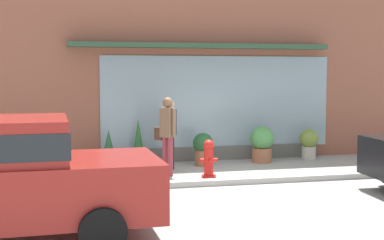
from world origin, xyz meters
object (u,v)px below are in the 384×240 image
at_px(potted_plant_window_left, 10,157).
at_px(potted_plant_trailing_edge, 309,142).
at_px(potted_plant_window_right, 203,148).
at_px(potted_plant_doorstep, 138,143).
at_px(potted_plant_near_hydrant, 109,150).
at_px(fire_hydrant, 209,159).
at_px(pedestrian_with_handbag, 167,130).
at_px(potted_plant_window_center, 262,143).
at_px(pedestrian_passerby, 170,129).

xyz_separation_m(potted_plant_window_left, potted_plant_trailing_edge, (7.56, 0.17, 0.09)).
relative_size(potted_plant_window_right, potted_plant_doorstep, 0.71).
bearing_deg(potted_plant_window_left, potted_plant_doorstep, 5.17).
bearing_deg(potted_plant_near_hydrant, fire_hydrant, -38.09).
bearing_deg(pedestrian_with_handbag, potted_plant_window_center, -98.03).
xyz_separation_m(potted_plant_window_right, potted_plant_near_hydrant, (-2.30, 0.07, 0.00)).
bearing_deg(fire_hydrant, pedestrian_passerby, 118.57).
bearing_deg(potted_plant_near_hydrant, potted_plant_doorstep, 26.83).
relative_size(potted_plant_window_left, potted_plant_trailing_edge, 0.81).
distance_m(pedestrian_passerby, potted_plant_window_left, 3.74).
distance_m(pedestrian_with_handbag, potted_plant_doorstep, 1.64).
xyz_separation_m(fire_hydrant, potted_plant_window_right, (0.27, 1.53, 0.02)).
height_order(pedestrian_with_handbag, potted_plant_near_hydrant, pedestrian_with_handbag).
relative_size(fire_hydrant, pedestrian_passerby, 0.51).
distance_m(fire_hydrant, potted_plant_window_left, 4.62).
relative_size(pedestrian_passerby, potted_plant_trailing_edge, 2.06).
distance_m(potted_plant_near_hydrant, potted_plant_trailing_edge, 5.31).
distance_m(pedestrian_passerby, potted_plant_near_hydrant, 1.55).
bearing_deg(fire_hydrant, potted_plant_window_right, 80.14).
xyz_separation_m(potted_plant_near_hydrant, potted_plant_window_center, (3.90, 0.09, 0.05)).
bearing_deg(potted_plant_window_right, potted_plant_doorstep, 163.54).
distance_m(fire_hydrant, potted_plant_near_hydrant, 2.59).
distance_m(pedestrian_passerby, potted_plant_doorstep, 1.10).
relative_size(pedestrian_passerby, potted_plant_window_center, 1.78).
bearing_deg(pedestrian_with_handbag, fire_hydrant, -151.89).
distance_m(pedestrian_with_handbag, potted_plant_window_right, 1.63).
xyz_separation_m(pedestrian_with_handbag, pedestrian_passerby, (0.19, 0.70, -0.06)).
height_order(fire_hydrant, pedestrian_with_handbag, pedestrian_with_handbag).
xyz_separation_m(fire_hydrant, potted_plant_near_hydrant, (-2.04, 1.60, 0.03)).
bearing_deg(pedestrian_passerby, potted_plant_window_right, -17.71).
relative_size(pedestrian_with_handbag, pedestrian_passerby, 1.06).
bearing_deg(fire_hydrant, potted_plant_doorstep, 122.77).
xyz_separation_m(pedestrian_passerby, potted_plant_trailing_edge, (3.90, 0.70, -0.52)).
relative_size(fire_hydrant, pedestrian_with_handbag, 0.48).
xyz_separation_m(potted_plant_near_hydrant, potted_plant_trailing_edge, (5.30, 0.28, 0.00)).
relative_size(potted_plant_window_center, potted_plant_doorstep, 0.81).
distance_m(pedestrian_passerby, potted_plant_window_center, 2.60).
distance_m(pedestrian_with_handbag, pedestrian_passerby, 0.73).
bearing_deg(potted_plant_trailing_edge, pedestrian_with_handbag, -161.13).
distance_m(potted_plant_window_center, potted_plant_trailing_edge, 1.41).
height_order(potted_plant_window_right, potted_plant_near_hydrant, potted_plant_near_hydrant).
relative_size(potted_plant_near_hydrant, potted_plant_window_center, 1.01).
relative_size(potted_plant_window_left, potted_plant_doorstep, 0.56).
xyz_separation_m(pedestrian_passerby, potted_plant_window_center, (2.51, 0.51, -0.47)).
height_order(pedestrian_with_handbag, potted_plant_window_center, pedestrian_with_handbag).
relative_size(pedestrian_with_handbag, potted_plant_doorstep, 1.52).
bearing_deg(potted_plant_window_right, potted_plant_window_center, 5.82).
bearing_deg(pedestrian_passerby, potted_plant_window_left, 133.00).
distance_m(pedestrian_passerby, potted_plant_window_right, 1.10).
distance_m(pedestrian_passerby, potted_plant_trailing_edge, 4.00).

